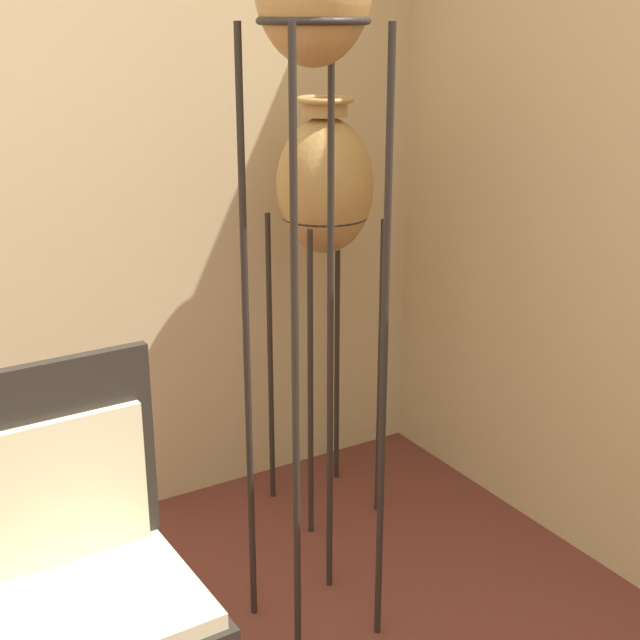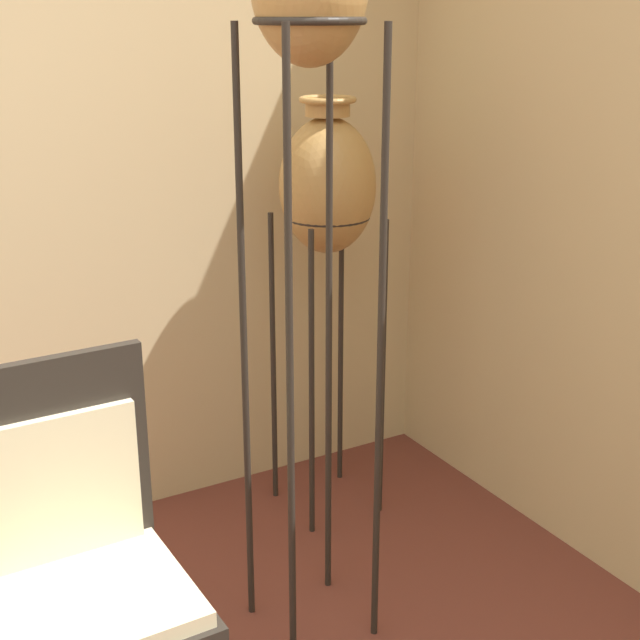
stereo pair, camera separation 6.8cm
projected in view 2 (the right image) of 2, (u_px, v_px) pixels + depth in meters
vase_stand_tall at (310, 7)px, 2.19m from camera, size 0.30×0.30×2.15m
vase_stand_medium at (327, 190)px, 3.05m from camera, size 0.33×0.33×1.53m
chair at (72, 554)px, 2.07m from camera, size 0.51×0.46×1.05m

